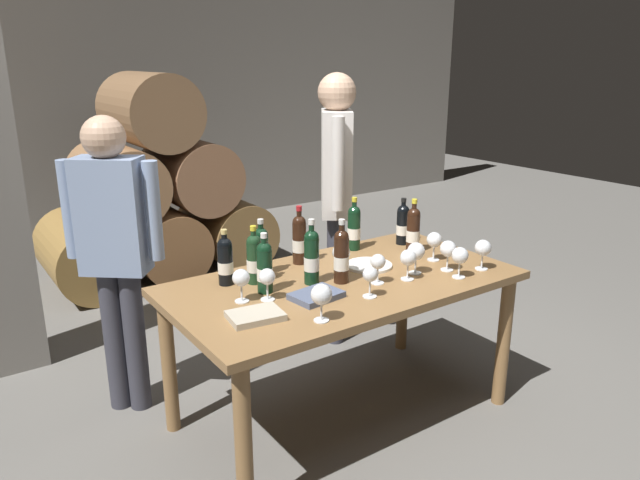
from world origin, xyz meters
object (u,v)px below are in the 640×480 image
wine_glass_4 (378,263)px  leather_ledger (316,295)px  taster_seated_left (115,242)px  wine_bottle_8 (225,260)px  wine_bottle_4 (403,224)px  wine_bottle_7 (354,227)px  wine_bottle_6 (261,251)px  wine_bottle_2 (299,239)px  serving_plate (369,265)px  wine_glass_7 (321,295)px  tasting_notebook (255,316)px  wine_glass_0 (460,256)px  wine_bottle_1 (413,230)px  wine_bottle_5 (341,256)px  wine_glass_9 (416,252)px  wine_glass_11 (448,250)px  wine_glass_2 (408,259)px  wine_glass_1 (434,241)px  wine_glass_10 (370,276)px  dining_table (343,296)px  wine_glass_5 (241,279)px  wine_bottle_3 (265,267)px  wine_glass_8 (483,249)px  sommelier_presenting (336,184)px  wine_bottle_9 (312,256)px  wine_glass_6 (341,253)px

wine_glass_4 → leather_ledger: bearing=177.6°
taster_seated_left → wine_bottle_8: bearing=-49.9°
wine_bottle_4 → wine_bottle_7: 0.31m
wine_bottle_6 → wine_bottle_7: wine_bottle_7 is taller
wine_bottle_2 → serving_plate: 0.39m
wine_glass_7 → tasting_notebook: wine_glass_7 is taller
wine_glass_4 → wine_glass_0: bearing=-23.8°
wine_bottle_1 → wine_bottle_5: wine_bottle_5 is taller
wine_bottle_6 → wine_glass_0: 0.97m
wine_glass_9 → wine_glass_11: (0.16, -0.06, -0.00)m
wine_glass_2 → wine_glass_1: bearing=23.4°
wine_bottle_4 → wine_glass_10: (-0.67, -0.52, -0.02)m
wine_bottle_2 → wine_bottle_8: size_ratio=1.14×
wine_glass_9 → serving_plate: size_ratio=0.67×
wine_bottle_8 → wine_glass_1: (1.06, -0.31, -0.01)m
dining_table → wine_bottle_5: bearing=-142.9°
wine_bottle_7 → wine_glass_5: 0.93m
leather_ledger → wine_bottle_6: bearing=89.4°
wine_glass_9 → taster_seated_left: bearing=144.9°
wine_bottle_8 → wine_glass_0: (0.98, -0.57, -0.01)m
wine_bottle_3 → wine_glass_8: wine_bottle_3 is taller
sommelier_presenting → wine_glass_5: bearing=-145.6°
wine_bottle_4 → wine_bottle_6: bearing=178.8°
serving_plate → wine_bottle_9: bearing=-176.0°
wine_bottle_9 → wine_glass_11: (0.67, -0.24, -0.03)m
wine_bottle_8 → wine_glass_4: 0.72m
wine_glass_1 → wine_glass_5: 1.11m
wine_bottle_4 → wine_glass_6: (-0.60, -0.21, -0.00)m
wine_glass_4 → wine_glass_10: size_ratio=1.02×
dining_table → wine_glass_9: size_ratio=10.53×
wine_glass_11 → taster_seated_left: (-1.39, 0.92, 0.05)m
wine_bottle_8 → wine_glass_9: 0.94m
wine_bottle_8 → wine_glass_1: wine_bottle_8 is taller
leather_ledger → taster_seated_left: (-0.63, 0.84, 0.15)m
wine_bottle_2 → wine_glass_8: wine_bottle_2 is taller
wine_bottle_5 → wine_bottle_7: size_ratio=1.05×
wine_glass_5 → leather_ledger: 0.35m
serving_plate → wine_bottle_6: bearing=157.0°
wine_bottle_4 → wine_glass_1: 0.32m
wine_bottle_3 → wine_glass_0: bearing=-23.4°
wine_bottle_7 → wine_bottle_4: bearing=-15.0°
taster_seated_left → wine_bottle_9: bearing=-43.2°
wine_glass_10 → sommelier_presenting: (0.54, 1.00, 0.18)m
wine_glass_0 → wine_glass_7: bearing=-178.2°
dining_table → taster_seated_left: 1.16m
wine_glass_1 → wine_glass_5: wine_glass_1 is taller
wine_bottle_4 → wine_glass_10: size_ratio=1.88×
wine_glass_7 → leather_ledger: size_ratio=0.73×
wine_bottle_8 → wine_glass_0: wine_bottle_8 is taller
wine_glass_9 → wine_bottle_8: bearing=154.2°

